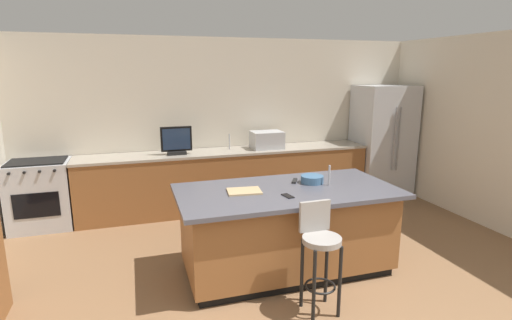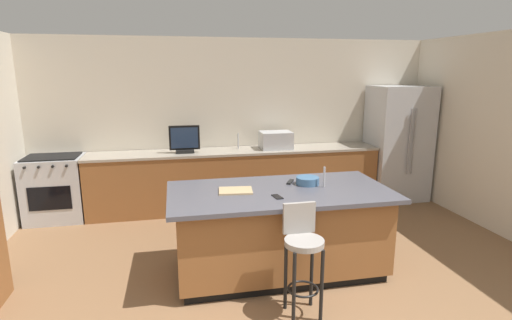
# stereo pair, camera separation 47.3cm
# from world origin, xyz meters

# --- Properties ---
(wall_back) EXTENTS (6.78, 0.12, 2.60)m
(wall_back) POSITION_xyz_m (0.00, 4.33, 1.30)
(wall_back) COLOR beige
(wall_back) RESTS_ON ground_plane
(wall_right) EXTENTS (0.12, 4.73, 2.60)m
(wall_right) POSITION_xyz_m (3.19, 2.16, 1.30)
(wall_right) COLOR beige
(wall_right) RESTS_ON ground_plane
(counter_back) EXTENTS (4.45, 0.62, 0.92)m
(counter_back) POSITION_xyz_m (-0.06, 3.95, 0.46)
(counter_back) COLOR brown
(counter_back) RESTS_ON ground_plane
(kitchen_island) EXTENTS (2.28, 1.14, 0.91)m
(kitchen_island) POSITION_xyz_m (0.05, 1.83, 0.46)
(kitchen_island) COLOR black
(kitchen_island) RESTS_ON ground_plane
(refrigerator) EXTENTS (0.91, 0.75, 1.87)m
(refrigerator) POSITION_xyz_m (2.62, 3.89, 0.93)
(refrigerator) COLOR #B7BABF
(refrigerator) RESTS_ON ground_plane
(range_oven) EXTENTS (0.79, 0.63, 0.94)m
(range_oven) POSITION_xyz_m (-2.69, 3.95, 0.47)
(range_oven) COLOR #B7BABF
(range_oven) RESTS_ON ground_plane
(microwave) EXTENTS (0.48, 0.36, 0.26)m
(microwave) POSITION_xyz_m (0.56, 3.95, 1.05)
(microwave) COLOR #B7BABF
(microwave) RESTS_ON counter_back
(tv_monitor) EXTENTS (0.44, 0.16, 0.41)m
(tv_monitor) POSITION_xyz_m (-0.85, 3.89, 1.11)
(tv_monitor) COLOR black
(tv_monitor) RESTS_ON counter_back
(sink_faucet_back) EXTENTS (0.02, 0.02, 0.24)m
(sink_faucet_back) POSITION_xyz_m (-0.02, 4.05, 1.04)
(sink_faucet_back) COLOR #B2B2B7
(sink_faucet_back) RESTS_ON counter_back
(sink_faucet_island) EXTENTS (0.02, 0.02, 0.22)m
(sink_faucet_island) POSITION_xyz_m (0.53, 1.83, 1.02)
(sink_faucet_island) COLOR #B2B2B7
(sink_faucet_island) RESTS_ON kitchen_island
(bar_stool_center) EXTENTS (0.34, 0.34, 0.99)m
(bar_stool_center) POSITION_xyz_m (0.05, 1.06, 0.60)
(bar_stool_center) COLOR gray
(bar_stool_center) RESTS_ON ground_plane
(fruit_bowl) EXTENTS (0.25, 0.25, 0.08)m
(fruit_bowl) POSITION_xyz_m (0.40, 1.97, 0.95)
(fruit_bowl) COLOR #3F668C
(fruit_bowl) RESTS_ON kitchen_island
(cell_phone) EXTENTS (0.09, 0.16, 0.01)m
(cell_phone) POSITION_xyz_m (-0.03, 1.61, 0.91)
(cell_phone) COLOR black
(cell_phone) RESTS_ON kitchen_island
(tv_remote) EXTENTS (0.12, 0.17, 0.02)m
(tv_remote) POSITION_xyz_m (0.23, 2.07, 0.92)
(tv_remote) COLOR black
(tv_remote) RESTS_ON kitchen_island
(cutting_board) EXTENTS (0.36, 0.29, 0.02)m
(cutting_board) POSITION_xyz_m (-0.40, 1.87, 0.92)
(cutting_board) COLOR tan
(cutting_board) RESTS_ON kitchen_island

